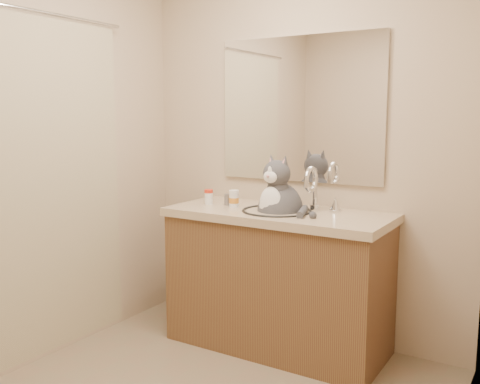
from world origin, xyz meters
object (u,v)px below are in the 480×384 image
Objects in this scene: pill_bottle_orange at (234,199)px; grey_canister at (228,200)px; cat at (279,208)px; pill_bottle_redcap at (209,197)px.

grey_canister is at bearing 150.78° from pill_bottle_orange.
pill_bottle_orange is at bearing -165.87° from cat.
cat is 5.77× the size of pill_bottle_redcap.
cat is at bearing -0.55° from grey_canister.
cat is 7.60× the size of grey_canister.
cat is 5.13× the size of pill_bottle_orange.
pill_bottle_redcap reaches higher than grey_canister.
pill_bottle_redcap is 0.89× the size of pill_bottle_orange.
cat is at bearing 7.00° from pill_bottle_orange.
cat reaches higher than pill_bottle_orange.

